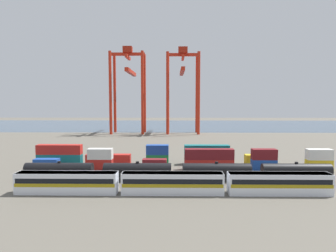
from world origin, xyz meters
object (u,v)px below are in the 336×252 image
object	(u,v)px
shipping_container_16	(207,159)
gantry_crane_central	(183,81)
shipping_container_6	(264,165)
gantry_crane_west	(129,81)
freight_tank_row	(177,172)
shipping_container_13	(108,159)
passenger_train	(173,182)
shipping_container_18	(256,159)

from	to	relation	value
shipping_container_16	gantry_crane_central	bearing A→B (deg)	92.71
shipping_container_6	gantry_crane_central	world-z (taller)	gantry_crane_central
shipping_container_6	gantry_crane_west	bearing A→B (deg)	117.52
shipping_container_6	shipping_container_16	distance (m)	14.98
freight_tank_row	shipping_container_6	bearing A→B (deg)	26.76
shipping_container_6	gantry_crane_central	size ratio (longest dim) A/B	0.13
shipping_container_13	gantry_crane_west	distance (m)	87.35
freight_tank_row	shipping_container_6	distance (m)	24.37
gantry_crane_central	shipping_container_16	bearing A→B (deg)	-87.29
shipping_container_6	shipping_container_13	world-z (taller)	same
gantry_crane_west	shipping_container_13	bearing A→B (deg)	-85.56
freight_tank_row	gantry_crane_west	distance (m)	106.80
gantry_crane_west	shipping_container_6	bearing A→B (deg)	-62.48
passenger_train	shipping_container_16	distance (m)	28.09
gantry_crane_central	shipping_container_6	bearing A→B (deg)	-79.03
shipping_container_16	gantry_crane_west	distance (m)	93.23
freight_tank_row	gantry_crane_central	world-z (taller)	gantry_crane_central
passenger_train	freight_tank_row	world-z (taller)	freight_tank_row
passenger_train	shipping_container_13	size ratio (longest dim) A/B	4.75
shipping_container_6	gantry_crane_central	bearing A→B (deg)	100.97
freight_tank_row	gantry_crane_central	distance (m)	103.83
passenger_train	gantry_crane_west	world-z (taller)	gantry_crane_west
shipping_container_6	shipping_container_16	size ratio (longest dim) A/B	0.50
gantry_crane_west	gantry_crane_central	xyz separation A→B (m)	(29.32, -0.09, -0.16)
shipping_container_13	gantry_crane_west	xyz separation A→B (m)	(-6.43, 82.86, 26.86)
freight_tank_row	gantry_crane_west	xyz separation A→B (m)	(-24.90, 100.50, 26.21)
shipping_container_13	gantry_crane_west	size ratio (longest dim) A/B	0.26
shipping_container_18	gantry_crane_central	xyz separation A→B (m)	(-17.31, 82.77, 26.70)
shipping_container_6	shipping_container_18	bearing A→B (deg)	90.15
passenger_train	shipping_container_18	distance (m)	34.88
shipping_container_6	gantry_crane_central	xyz separation A→B (m)	(-17.33, 89.44, 26.70)
shipping_container_16	shipping_container_18	world-z (taller)	same
shipping_container_18	gantry_crane_west	xyz separation A→B (m)	(-46.63, 82.86, 26.86)
passenger_train	shipping_container_16	world-z (taller)	passenger_train
passenger_train	gantry_crane_central	world-z (taller)	gantry_crane_central
shipping_container_6	gantry_crane_west	xyz separation A→B (m)	(-46.65, 89.53, 26.86)
shipping_container_16	gantry_crane_central	size ratio (longest dim) A/B	0.26
passenger_train	freight_tank_row	size ratio (longest dim) A/B	0.89
shipping_container_13	shipping_container_18	size ratio (longest dim) A/B	2.00
shipping_container_13	shipping_container_16	size ratio (longest dim) A/B	1.00
passenger_train	shipping_container_6	world-z (taller)	passenger_train
shipping_container_13	gantry_crane_west	world-z (taller)	gantry_crane_west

